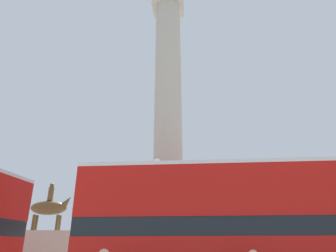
{
  "coord_description": "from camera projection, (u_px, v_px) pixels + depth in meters",
  "views": [
    {
      "loc": [
        1.31,
        -15.97,
        1.79
      ],
      "look_at": [
        0.0,
        0.0,
        8.34
      ],
      "focal_mm": 32.0,
      "sensor_mm": 36.0,
      "label": 1
    }
  ],
  "objects": [
    {
      "name": "equestrian_statue",
      "position": [
        42.0,
        251.0,
        18.69
      ],
      "size": [
        4.23,
        3.29,
        5.88
      ],
      "rotation": [
        0.0,
        0.0,
        0.14
      ],
      "color": "#A39E8E",
      "rests_on": "ground_plane"
    },
    {
      "name": "bus_b",
      "position": [
        239.0,
        228.0,
        9.71
      ],
      "size": [
        10.32,
        2.85,
        4.36
      ],
      "rotation": [
        0.0,
        0.0,
        -0.01
      ],
      "color": "#B7140F",
      "rests_on": "ground_plane"
    },
    {
      "name": "street_lamp",
      "position": [
        156.0,
        219.0,
        11.93
      ],
      "size": [
        0.39,
        0.39,
        5.37
      ],
      "color": "black",
      "rests_on": "ground_plane"
    },
    {
      "name": "monument_column",
      "position": [
        168.0,
        161.0,
        16.52
      ],
      "size": [
        4.91,
        4.91,
        19.1
      ],
      "color": "#A39E8E",
      "rests_on": "ground_plane"
    }
  ]
}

